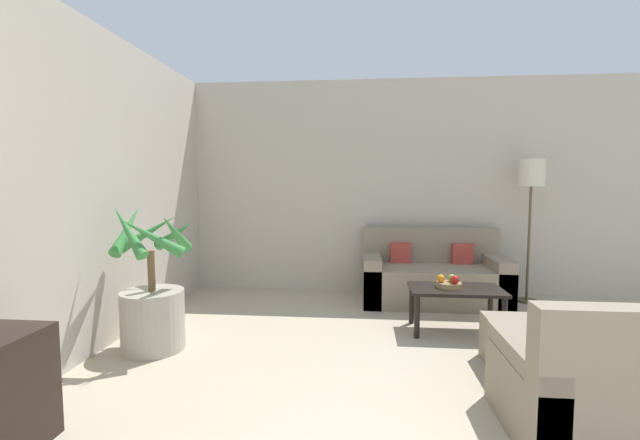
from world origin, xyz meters
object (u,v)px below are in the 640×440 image
sofa_loveseat (433,278)px  ottoman (534,346)px  fruit_bowl (449,285)px  apple_red (455,280)px  apple_green (452,278)px  armchair (588,392)px  coffee_table (456,295)px  floor_lamp (531,182)px  orange_fruit (441,278)px  potted_palm (153,303)px

sofa_loveseat → ottoman: size_ratio=2.46×
fruit_bowl → ottoman: bearing=-59.8°
apple_red → apple_green: 0.08m
apple_green → armchair: (0.37, -1.72, -0.24)m
fruit_bowl → apple_green: size_ratio=3.24×
coffee_table → armchair: 1.72m
fruit_bowl → apple_green: apple_green is taller
coffee_table → apple_green: size_ratio=11.87×
sofa_loveseat → apple_green: bearing=-89.3°
sofa_loveseat → armchair: sofa_loveseat is taller
coffee_table → ottoman: (0.41, -0.80, -0.17)m
armchair → fruit_bowl: bearing=103.5°
sofa_loveseat → floor_lamp: (1.12, 0.12, 1.12)m
sofa_loveseat → orange_fruit: 1.03m
potted_palm → ottoman: potted_palm is taller
coffee_table → orange_fruit: 0.20m
sofa_loveseat → apple_red: sofa_loveseat is taller
apple_red → armchair: bearing=-77.6°
sofa_loveseat → coffee_table: 1.02m
apple_red → ottoman: bearing=-60.6°
floor_lamp → armchair: bearing=-104.5°
apple_green → armchair: size_ratio=0.09×
floor_lamp → ottoman: (-0.67, -1.94, -1.23)m
potted_palm → orange_fruit: size_ratio=17.19×
fruit_bowl → armchair: (0.40, -1.69, -0.18)m
apple_green → ottoman: apple_green is taller
apple_green → orange_fruit: size_ratio=0.99×
fruit_bowl → apple_green: (0.03, 0.03, 0.06)m
fruit_bowl → armchair: 1.74m
potted_palm → orange_fruit: potted_palm is taller
apple_green → coffee_table: bearing=-45.8°
potted_palm → apple_green: 2.69m
orange_fruit → ottoman: orange_fruit is taller
orange_fruit → armchair: armchair is taller
orange_fruit → coffee_table: bearing=-2.7°
coffee_table → orange_fruit: orange_fruit is taller
coffee_table → ottoman: bearing=-63.2°
sofa_loveseat → armchair: 2.73m
fruit_bowl → orange_fruit: (-0.07, 0.01, 0.06)m
potted_palm → fruit_bowl: bearing=15.0°
orange_fruit → ottoman: bearing=-56.2°
fruit_bowl → orange_fruit: orange_fruit is taller
floor_lamp → apple_green: floor_lamp is taller
apple_red → orange_fruit: 0.13m
sofa_loveseat → apple_green: size_ratio=22.70×
sofa_loveseat → apple_red: (0.02, -1.06, 0.22)m
potted_palm → orange_fruit: (2.49, 0.69, 0.11)m
apple_green → armchair: bearing=-77.7°
armchair → coffee_table: bearing=101.4°
sofa_loveseat → apple_red: 1.08m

